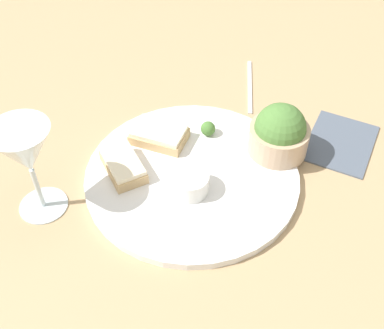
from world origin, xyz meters
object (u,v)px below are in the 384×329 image
cheese_toast_near (159,135)px  wine_glass (26,154)px  cheese_toast_far (123,166)px  sauce_ramekin (190,182)px  fork (250,85)px  salad_bowl (279,133)px  napkin (341,142)px

cheese_toast_near → wine_glass: size_ratio=0.69×
cheese_toast_far → wine_glass: size_ratio=0.57×
sauce_ramekin → fork: 0.32m
salad_bowl → napkin: (-0.04, -0.12, -0.05)m
sauce_ramekin → cheese_toast_far: (0.09, 0.07, -0.01)m
sauce_ramekin → napkin: size_ratio=0.33×
salad_bowl → cheese_toast_near: salad_bowl is taller
cheese_toast_near → wine_glass: bearing=96.3°
sauce_ramekin → fork: (0.19, -0.26, -0.03)m
cheese_toast_far → napkin: (-0.13, -0.37, -0.02)m
salad_bowl → wine_glass: (0.10, 0.39, 0.06)m
salad_bowl → sauce_ramekin: bearing=90.4°
napkin → salad_bowl: bearing=72.6°
cheese_toast_near → napkin: bearing=-120.5°
cheese_toast_far → fork: cheese_toast_far is taller
salad_bowl → fork: salad_bowl is taller
cheese_toast_near → fork: (0.06, -0.24, -0.02)m
napkin → cheese_toast_far: bearing=70.5°
wine_glass → fork: bearing=-80.0°
cheese_toast_near → wine_glass: wine_glass is taller
cheese_toast_far → fork: bearing=-74.3°
cheese_toast_near → cheese_toast_far: 0.09m
cheese_toast_near → wine_glass: 0.24m
salad_bowl → sauce_ramekin: 0.18m
salad_bowl → wine_glass: 0.41m
salad_bowl → cheese_toast_far: 0.27m
cheese_toast_near → napkin: (-0.17, -0.28, -0.02)m
cheese_toast_far → fork: size_ratio=0.63×
cheese_toast_near → cheese_toast_far: (-0.04, 0.09, 0.00)m
cheese_toast_near → fork: cheese_toast_near is taller
salad_bowl → napkin: 0.13m
sauce_ramekin → fork: size_ratio=0.41×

